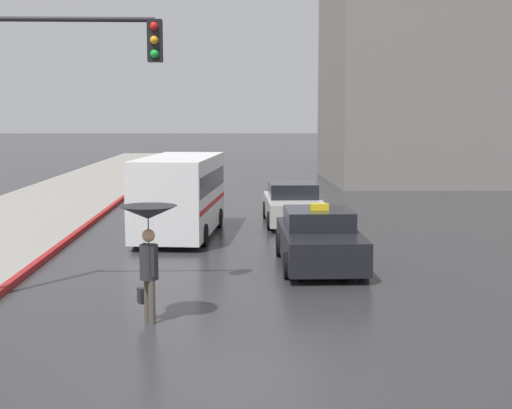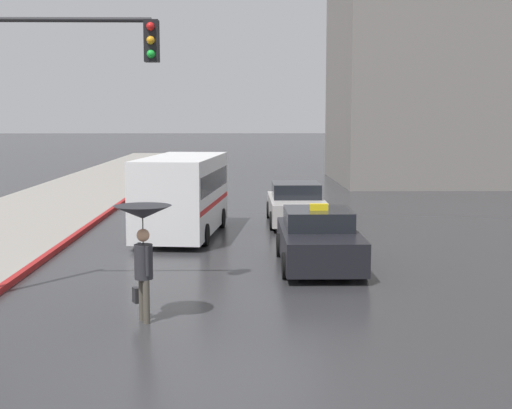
{
  "view_description": "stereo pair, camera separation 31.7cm",
  "coord_description": "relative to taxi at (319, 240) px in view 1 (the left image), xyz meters",
  "views": [
    {
      "loc": [
        -0.01,
        -9.07,
        3.62
      ],
      "look_at": [
        0.64,
        8.91,
        1.4
      ],
      "focal_mm": 50.0,
      "sensor_mm": 36.0,
      "label": 1
    },
    {
      "loc": [
        0.31,
        -9.08,
        3.62
      ],
      "look_at": [
        0.64,
        8.91,
        1.4
      ],
      "focal_mm": 50.0,
      "sensor_mm": 36.0,
      "label": 2
    }
  ],
  "objects": [
    {
      "name": "taxi",
      "position": [
        0.0,
        0.0,
        0.0
      ],
      "size": [
        1.91,
        4.21,
        1.54
      ],
      "rotation": [
        0.0,
        0.0,
        3.14
      ],
      "color": "black",
      "rests_on": "ground_plane"
    },
    {
      "name": "ground_plane",
      "position": [
        -2.14,
        -7.95,
        -0.65
      ],
      "size": [
        300.0,
        300.0,
        0.0
      ],
      "primitive_type": "plane",
      "color": "#2D2D30"
    },
    {
      "name": "pedestrian_with_umbrella",
      "position": [
        -3.59,
        -4.69,
        1.0
      ],
      "size": [
        1.02,
        1.02,
        2.08
      ],
      "rotation": [
        0.0,
        0.0,
        2.05
      ],
      "color": "#4C473D",
      "rests_on": "ground_plane"
    },
    {
      "name": "sedan_red",
      "position": [
        -0.02,
        7.02,
        -0.01
      ],
      "size": [
        1.91,
        4.42,
        1.38
      ],
      "rotation": [
        0.0,
        0.0,
        3.14
      ],
      "color": "#B7B2AD",
      "rests_on": "ground_plane"
    },
    {
      "name": "traffic_light",
      "position": [
        -5.66,
        -2.92,
        3.37
      ],
      "size": [
        3.74,
        0.38,
        5.78
      ],
      "color": "black",
      "rests_on": "ground_plane"
    },
    {
      "name": "ambulance_van",
      "position": [
        -3.67,
        4.59,
        0.7
      ],
      "size": [
        2.61,
        5.82,
        2.43
      ],
      "rotation": [
        0.0,
        0.0,
        3.03
      ],
      "color": "white",
      "rests_on": "ground_plane"
    }
  ]
}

